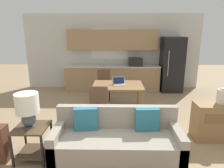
% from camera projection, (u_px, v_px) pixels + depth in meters
% --- Properties ---
extents(ground_plane, '(20.00, 20.00, 0.00)m').
position_uv_depth(ground_plane, '(107.00, 164.00, 3.24)').
color(ground_plane, '#9E8460').
extents(wall_back, '(6.40, 0.07, 2.70)m').
position_uv_depth(wall_back, '(112.00, 52.00, 7.37)').
color(wall_back, silver).
rests_on(wall_back, ground_plane).
extents(kitchen_counter, '(3.38, 0.65, 2.15)m').
position_uv_depth(kitchen_counter, '(113.00, 67.00, 7.21)').
color(kitchen_counter, tan).
rests_on(kitchen_counter, ground_plane).
extents(refrigerator, '(0.73, 0.76, 1.91)m').
position_uv_depth(refrigerator, '(172.00, 65.00, 7.03)').
color(refrigerator, black).
rests_on(refrigerator, ground_plane).
extents(dining_table, '(1.30, 0.98, 0.74)m').
position_uv_depth(dining_table, '(118.00, 87.00, 5.24)').
color(dining_table, olive).
rests_on(dining_table, ground_plane).
extents(couch, '(2.10, 0.80, 0.83)m').
position_uv_depth(couch, '(117.00, 138.00, 3.37)').
color(couch, '#3D2D1E').
rests_on(couch, ground_plane).
extents(side_table, '(0.52, 0.52, 0.59)m').
position_uv_depth(side_table, '(32.00, 137.00, 3.29)').
color(side_table, brown).
rests_on(side_table, ground_plane).
extents(table_lamp, '(0.37, 0.37, 0.57)m').
position_uv_depth(table_lamp, '(27.00, 107.00, 3.15)').
color(table_lamp, '#4C515B').
rests_on(table_lamp, side_table).
extents(credenza, '(1.15, 0.42, 0.74)m').
position_uv_depth(credenza, '(223.00, 121.00, 3.93)').
color(credenza, olive).
rests_on(credenza, ground_plane).
extents(vase, '(0.19, 0.19, 0.30)m').
position_uv_depth(vase, '(222.00, 96.00, 3.83)').
color(vase, beige).
rests_on(vase, credenza).
extents(dining_chair_near_left, '(0.44, 0.44, 0.95)m').
position_uv_depth(dining_chair_near_left, '(99.00, 103.00, 4.49)').
color(dining_chair_near_left, brown).
rests_on(dining_chair_near_left, ground_plane).
extents(dining_chair_far_left, '(0.44, 0.44, 0.95)m').
position_uv_depth(dining_chair_far_left, '(104.00, 84.00, 6.15)').
color(dining_chair_far_left, brown).
rests_on(dining_chair_far_left, ground_plane).
extents(laptop, '(0.35, 0.30, 0.20)m').
position_uv_depth(laptop, '(119.00, 83.00, 5.21)').
color(laptop, '#B7BABC').
rests_on(laptop, dining_table).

